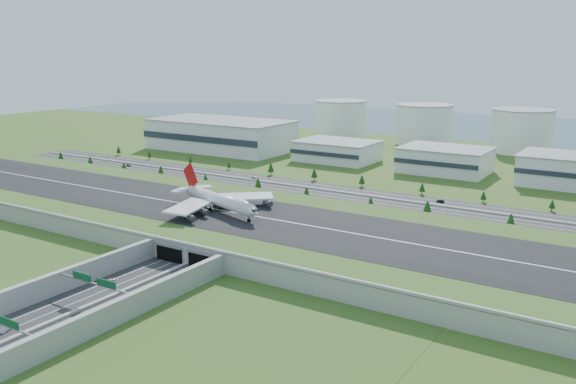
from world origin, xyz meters
The scene contains 21 objects.
ground centered at (0.00, 0.00, 0.00)m, with size 1200.00×1200.00×0.00m, color #264816.
airfield_deck centered at (0.00, -0.09, 4.12)m, with size 520.00×100.00×9.20m.
underpass_road centered at (0.00, -99.42, 3.43)m, with size 38.80×120.40×8.00m.
sign_gantry_near centered at (0.00, -95.04, 6.95)m, with size 38.70×0.70×9.80m.
north_expressway centered at (0.00, 95.00, 0.06)m, with size 560.00×36.00×0.12m, color #28282B.
tree_row centered at (19.51, 93.97, 4.51)m, with size 496.32×48.57×8.44m.
hangar_west centered at (-170.00, 185.00, 12.50)m, with size 120.00×60.00×25.00m, color white.
hangar_mid_a centered at (-60.00, 190.00, 7.50)m, with size 58.00×42.00×15.00m, color white.
hangar_mid_b centered at (25.00, 190.00, 8.50)m, with size 58.00×42.00×17.00m, color white.
hangar_mid_c centered at (105.00, 190.00, 9.50)m, with size 58.00×42.00×19.00m, color white.
fuel_tank_a centered at (-120.00, 310.00, 17.50)m, with size 50.00×50.00×35.00m, color white.
fuel_tank_b centered at (-35.00, 310.00, 17.50)m, with size 50.00×50.00×35.00m, color white.
fuel_tank_c centered at (50.00, 310.00, 17.50)m, with size 50.00×50.00×35.00m, color white.
bay_water centered at (0.00, 480.00, 0.03)m, with size 1200.00×260.00×0.06m, color #325461.
boeing_747 centered at (-21.79, -1.55, 13.69)m, with size 62.43×58.05×20.02m.
car_0 centered at (-10.68, -80.02, 0.90)m, with size 1.85×4.59×1.57m, color silver.
car_1 centered at (-6.65, -123.64, 0.91)m, with size 1.66×4.77×1.57m, color silver.
car_2 centered at (9.77, -68.56, 0.87)m, with size 2.50×5.43×1.51m, color #0D1444.
car_4 centered at (-178.31, 87.29, 0.95)m, with size 1.97×4.89×1.67m, color slate.
car_5 centered at (51.46, 103.60, 0.86)m, with size 1.57×4.51×1.49m, color black.
car_7 centered at (-74.73, 100.56, 0.86)m, with size 2.08×5.12×1.49m, color silver.
Camera 1 is at (156.97, -221.24, 82.99)m, focal length 38.00 mm.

